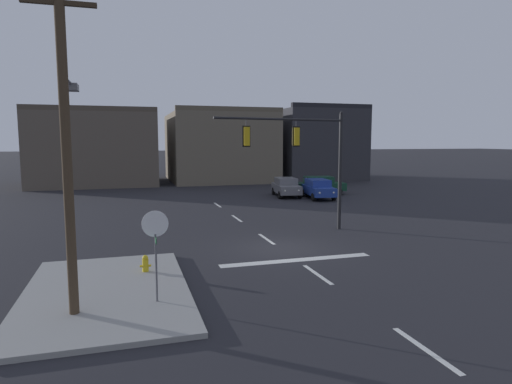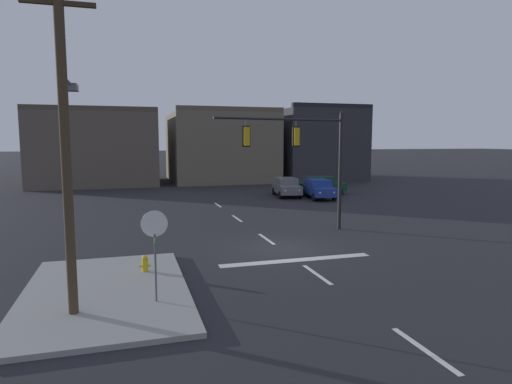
{
  "view_description": "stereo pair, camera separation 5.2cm",
  "coord_description": "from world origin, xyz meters",
  "px_view_note": "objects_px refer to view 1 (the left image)",
  "views": [
    {
      "loc": [
        -6.54,
        -18.17,
        4.82
      ],
      "look_at": [
        -0.19,
        3.2,
        2.21
      ],
      "focal_mm": 30.83,
      "sensor_mm": 36.0,
      "label": 1
    },
    {
      "loc": [
        -6.49,
        -18.18,
        4.82
      ],
      "look_at": [
        -0.19,
        3.2,
        2.21
      ],
      "focal_mm": 30.83,
      "sensor_mm": 36.0,
      "label": 2
    }
  ],
  "objects_px": {
    "car_lot_nearside": "(318,188)",
    "fire_hydrant": "(145,267)",
    "car_lot_middle": "(286,187)",
    "car_lot_farside": "(320,185)",
    "utility_pole": "(66,124)",
    "stop_sign": "(155,234)",
    "signal_mast_near_side": "(306,150)"
  },
  "relations": [
    {
      "from": "car_lot_nearside",
      "to": "fire_hydrant",
      "type": "height_order",
      "value": "car_lot_nearside"
    },
    {
      "from": "car_lot_middle",
      "to": "fire_hydrant",
      "type": "xyz_separation_m",
      "value": [
        -12.72,
        -19.7,
        -0.53
      ]
    },
    {
      "from": "car_lot_farside",
      "to": "utility_pole",
      "type": "bearing_deg",
      "value": -127.7
    },
    {
      "from": "car_lot_nearside",
      "to": "car_lot_middle",
      "type": "distance_m",
      "value": 2.94
    },
    {
      "from": "stop_sign",
      "to": "utility_pole",
      "type": "bearing_deg",
      "value": -176.21
    },
    {
      "from": "car_lot_middle",
      "to": "car_lot_farside",
      "type": "xyz_separation_m",
      "value": [
        3.44,
        0.57,
        0.0
      ]
    },
    {
      "from": "fire_hydrant",
      "to": "car_lot_nearside",
      "type": "bearing_deg",
      "value": 49.98
    },
    {
      "from": "stop_sign",
      "to": "car_lot_farside",
      "type": "xyz_separation_m",
      "value": [
        15.97,
        23.39,
        -1.29
      ]
    },
    {
      "from": "stop_sign",
      "to": "utility_pole",
      "type": "height_order",
      "value": "utility_pole"
    },
    {
      "from": "stop_sign",
      "to": "fire_hydrant",
      "type": "height_order",
      "value": "stop_sign"
    },
    {
      "from": "signal_mast_near_side",
      "to": "car_lot_nearside",
      "type": "relative_size",
      "value": 1.56
    },
    {
      "from": "fire_hydrant",
      "to": "signal_mast_near_side",
      "type": "bearing_deg",
      "value": 32.2
    },
    {
      "from": "signal_mast_near_side",
      "to": "utility_pole",
      "type": "bearing_deg",
      "value": -140.64
    },
    {
      "from": "stop_sign",
      "to": "car_lot_nearside",
      "type": "relative_size",
      "value": 0.61
    },
    {
      "from": "car_lot_nearside",
      "to": "stop_sign",
      "type": "bearing_deg",
      "value": -125.16
    },
    {
      "from": "fire_hydrant",
      "to": "stop_sign",
      "type": "bearing_deg",
      "value": -86.5
    },
    {
      "from": "signal_mast_near_side",
      "to": "car_lot_middle",
      "type": "distance_m",
      "value": 15.45
    },
    {
      "from": "car_lot_middle",
      "to": "stop_sign",
      "type": "bearing_deg",
      "value": -118.77
    },
    {
      "from": "car_lot_middle",
      "to": "utility_pole",
      "type": "distance_m",
      "value": 27.65
    },
    {
      "from": "stop_sign",
      "to": "car_lot_middle",
      "type": "bearing_deg",
      "value": 61.23
    },
    {
      "from": "car_lot_nearside",
      "to": "car_lot_farside",
      "type": "bearing_deg",
      "value": 62.69
    },
    {
      "from": "car_lot_nearside",
      "to": "utility_pole",
      "type": "distance_m",
      "value": 27.17
    },
    {
      "from": "stop_sign",
      "to": "fire_hydrant",
      "type": "distance_m",
      "value": 3.61
    },
    {
      "from": "utility_pole",
      "to": "fire_hydrant",
      "type": "xyz_separation_m",
      "value": [
        2.03,
        3.27,
        -4.92
      ]
    },
    {
      "from": "car_lot_middle",
      "to": "utility_pole",
      "type": "relative_size",
      "value": 0.48
    },
    {
      "from": "signal_mast_near_side",
      "to": "stop_sign",
      "type": "height_order",
      "value": "signal_mast_near_side"
    },
    {
      "from": "stop_sign",
      "to": "car_lot_middle",
      "type": "xyz_separation_m",
      "value": [
        12.53,
        22.82,
        -1.29
      ]
    },
    {
      "from": "stop_sign",
      "to": "signal_mast_near_side",
      "type": "bearing_deg",
      "value": 45.69
    },
    {
      "from": "signal_mast_near_side",
      "to": "car_lot_nearside",
      "type": "xyz_separation_m",
      "value": [
        6.39,
        12.32,
        -3.49
      ]
    },
    {
      "from": "utility_pole",
      "to": "car_lot_middle",
      "type": "bearing_deg",
      "value": 57.28
    },
    {
      "from": "signal_mast_near_side",
      "to": "fire_hydrant",
      "type": "distance_m",
      "value": 10.71
    },
    {
      "from": "utility_pole",
      "to": "car_lot_nearside",
      "type": "bearing_deg",
      "value": 51.14
    }
  ]
}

